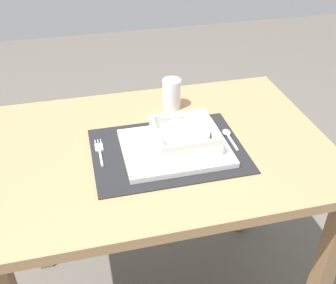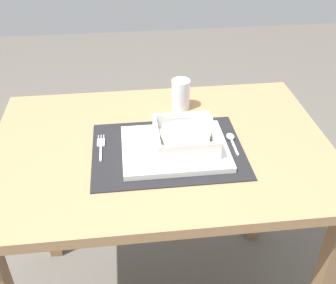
% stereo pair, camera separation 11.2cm
% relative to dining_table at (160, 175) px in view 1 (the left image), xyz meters
% --- Properties ---
extents(dining_table, '(0.97, 0.67, 0.74)m').
position_rel_dining_table_xyz_m(dining_table, '(0.00, 0.00, 0.00)').
color(dining_table, '#A37A51').
rests_on(dining_table, ground).
extents(placemat, '(0.42, 0.31, 0.00)m').
position_rel_dining_table_xyz_m(placemat, '(0.02, -0.04, 0.12)').
color(placemat, black).
rests_on(placemat, dining_table).
extents(serving_plate, '(0.29, 0.23, 0.02)m').
position_rel_dining_table_xyz_m(serving_plate, '(0.03, -0.04, 0.13)').
color(serving_plate, white).
rests_on(serving_plate, placemat).
extents(porridge_bowl, '(0.17, 0.17, 0.05)m').
position_rel_dining_table_xyz_m(porridge_bowl, '(0.06, -0.04, 0.15)').
color(porridge_bowl, white).
rests_on(porridge_bowl, serving_plate).
extents(fork, '(0.02, 0.13, 0.00)m').
position_rel_dining_table_xyz_m(fork, '(-0.17, 0.00, 0.12)').
color(fork, silver).
rests_on(fork, placemat).
extents(spoon, '(0.02, 0.11, 0.01)m').
position_rel_dining_table_xyz_m(spoon, '(0.20, -0.01, 0.12)').
color(spoon, silver).
rests_on(spoon, placemat).
extents(butter_knife, '(0.01, 0.13, 0.01)m').
position_rel_dining_table_xyz_m(butter_knife, '(0.17, -0.04, 0.12)').
color(butter_knife, black).
rests_on(butter_knife, placemat).
extents(drinking_glass, '(0.06, 0.06, 0.10)m').
position_rel_dining_table_xyz_m(drinking_glass, '(0.08, 0.19, 0.16)').
color(drinking_glass, white).
rests_on(drinking_glass, dining_table).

